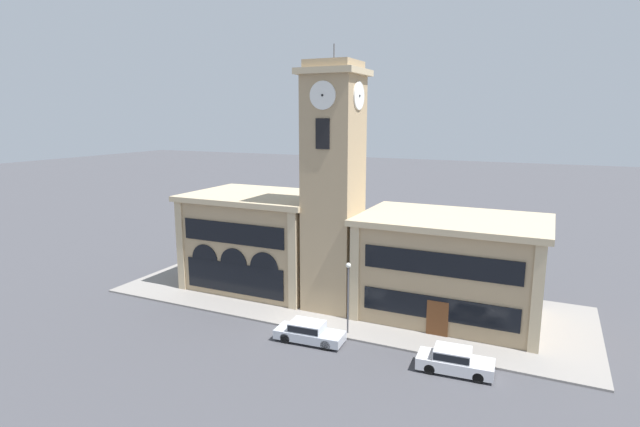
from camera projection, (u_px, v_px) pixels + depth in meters
name	position (u px, v px, depth m)	size (l,w,h in m)	color
ground_plane	(305.00, 331.00, 35.94)	(300.00, 300.00, 0.00)	#424247
sidewalk_kerb	(341.00, 299.00, 41.99)	(38.80, 13.64, 0.15)	gray
clock_tower	(333.00, 189.00, 38.58)	(4.60, 4.60, 20.47)	tan
town_hall_left_wing	(260.00, 240.00, 45.04)	(12.52, 9.23, 8.48)	tan
town_hall_right_wing	(451.00, 267.00, 38.04)	(13.85, 9.23, 7.83)	tan
parked_car_near	(309.00, 331.00, 34.17)	(4.86, 2.12, 1.40)	#B2B7C1
parked_car_mid	(454.00, 360.00, 30.08)	(4.61, 2.09, 1.49)	silver
street_lamp	(348.00, 287.00, 34.68)	(0.36, 0.36, 5.16)	#4C4C51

